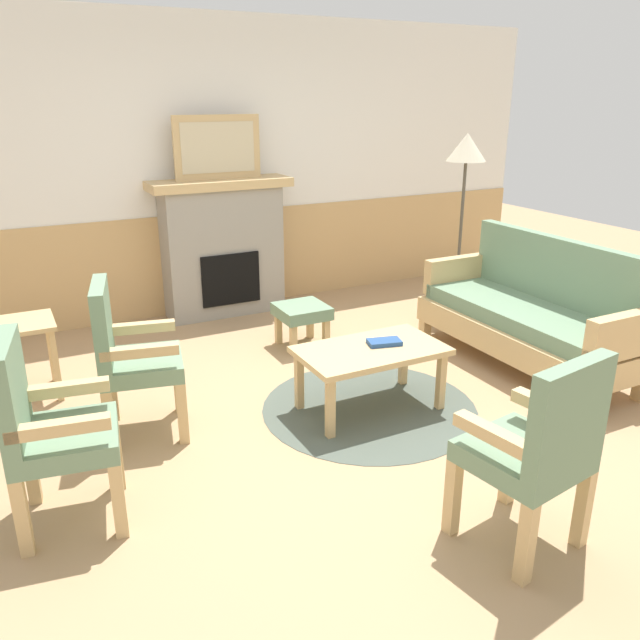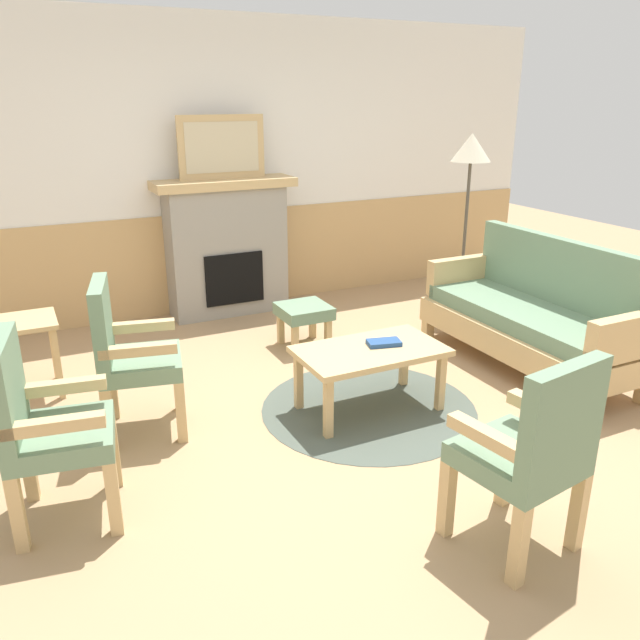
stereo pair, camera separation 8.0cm
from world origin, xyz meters
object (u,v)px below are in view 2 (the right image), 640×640
Objects in this scene: footstool at (304,314)px; armchair_near_fireplace at (128,351)px; couch at (532,317)px; armchair_front_left at (532,448)px; armchair_by_window_left at (43,422)px; book_on_table at (384,343)px; side_table at (24,336)px; floor_lamp_by_couch at (471,159)px; fireplace at (227,246)px; coffee_table at (370,356)px; framed_picture at (222,147)px.

armchair_near_fireplace is at bearing -152.06° from footstool.
couch is 1.84× the size of armchair_front_left.
book_on_table is at bearing 9.18° from armchair_by_window_left.
floor_lamp_by_couch reaches higher than side_table.
armchair_front_left is at bearing -88.34° from fireplace.
armchair_near_fireplace reaches higher than footstool.
footstool is 0.41× the size of armchair_front_left.
side_table reaches higher than footstool.
fireplace is at bearing 30.83° from side_table.
floor_lamp_by_couch reaches higher than fireplace.
coffee_table is 0.57× the size of floor_lamp_by_couch.
armchair_near_fireplace reaches higher than book_on_table.
armchair_near_fireplace is 1.03m from side_table.
fireplace is 5.96× the size of book_on_table.
floor_lamp_by_couch is at bearing -25.08° from framed_picture.
floor_lamp_by_couch is (2.04, -0.96, -0.11)m from framed_picture.
framed_picture is at bearing 103.67° from footstool.
framed_picture is 4.02m from armchair_front_left.
floor_lamp_by_couch reaches higher than book_on_table.
floor_lamp_by_couch is (1.93, 2.94, 0.91)m from armchair_front_left.
armchair_near_fireplace is (-1.56, -0.83, 0.25)m from footstool.
coffee_table is at bearing -94.06° from footstool.
coffee_table is 0.98× the size of armchair_near_fireplace.
side_table is at bearing 91.06° from armchair_by_window_left.
book_on_table is (0.30, -2.35, -0.20)m from fireplace.
couch is 3.70m from side_table.
fireplace is at bearing -90.00° from framed_picture.
framed_picture is at bearing 30.84° from side_table.
fireplace is 3.25× the size of footstool.
floor_lamp_by_couch is at bearing 37.16° from coffee_table.
floor_lamp_by_couch is at bearing 24.24° from armchair_by_window_left.
armchair_near_fireplace is (-1.47, 0.40, 0.15)m from coffee_table.
framed_picture is 3.67× the size of book_on_table.
armchair_by_window_left is 1.60m from side_table.
armchair_by_window_left is at bearing -170.82° from book_on_table.
book_on_table is 2.44m from floor_lamp_by_couch.
book_on_table is at bearing -88.84° from footstool.
couch is at bearing -105.57° from floor_lamp_by_couch.
framed_picture is 3.06m from couch.
couch reaches higher than side_table.
armchair_front_left is (0.11, -3.89, -1.02)m from framed_picture.
fireplace is at bearing 56.80° from armchair_near_fireplace.
side_table reaches higher than book_on_table.
fireplace reaches higher than armchair_by_window_left.
couch and armchair_near_fireplace have the same top height.
framed_picture is at bearing 126.33° from couch.
armchair_front_left is at bearing -55.10° from side_table.
fireplace is 2.36× the size of side_table.
coffee_table is 0.98× the size of armchair_by_window_left.
armchair_by_window_left is 2.27m from armchair_front_left.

